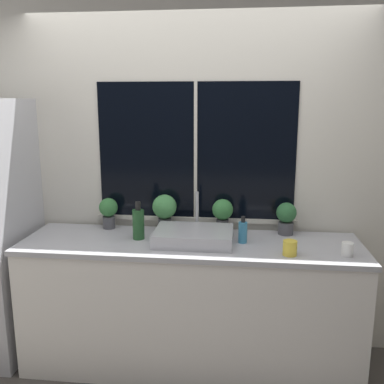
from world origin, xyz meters
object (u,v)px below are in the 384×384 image
object	(u,v)px
mug_yellow	(290,248)
sink	(194,236)
potted_plant_far_left	(109,211)
soap_bottle	(243,232)
potted_plant_center_left	(165,209)
mug_white	(347,249)
potted_plant_far_right	(286,217)
bottle_tall	(138,223)
potted_plant_center_right	(223,213)

from	to	relation	value
mug_yellow	sink	bearing A→B (deg)	163.79
sink	potted_plant_far_left	bearing A→B (deg)	159.40
sink	soap_bottle	world-z (taller)	sink
potted_plant_center_left	soap_bottle	size ratio (longest dim) A/B	1.46
soap_bottle	mug_white	bearing A→B (deg)	-16.18
sink	potted_plant_far_right	bearing A→B (deg)	21.56
sink	potted_plant_far_left	distance (m)	0.73
bottle_tall	sink	bearing A→B (deg)	-4.36
potted_plant_center_right	mug_yellow	world-z (taller)	potted_plant_center_right
potted_plant_far_left	potted_plant_center_left	bearing A→B (deg)	-0.00
potted_plant_far_right	mug_yellow	bearing A→B (deg)	-92.23
mug_white	potted_plant_center_left	bearing A→B (deg)	161.42
potted_plant_far_right	mug_yellow	xyz separation A→B (m)	(-0.02, -0.44, -0.08)
bottle_tall	potted_plant_center_left	bearing A→B (deg)	56.98
sink	potted_plant_far_left	world-z (taller)	sink
potted_plant_far_right	mug_yellow	distance (m)	0.44
mug_yellow	potted_plant_far_right	bearing A→B (deg)	87.77
potted_plant_center_right	mug_white	distance (m)	0.90
sink	bottle_tall	distance (m)	0.40
potted_plant_far_right	mug_yellow	world-z (taller)	potted_plant_far_right
potted_plant_center_left	potted_plant_center_right	size ratio (longest dim) A/B	1.09
potted_plant_far_left	potted_plant_center_right	xyz separation A→B (m)	(0.86, -0.00, 0.01)
sink	bottle_tall	xyz separation A→B (m)	(-0.39, 0.03, 0.07)
potted_plant_center_left	bottle_tall	bearing A→B (deg)	-123.02
potted_plant_center_right	mug_white	xyz separation A→B (m)	(0.79, -0.41, -0.10)
bottle_tall	mug_yellow	size ratio (longest dim) A/B	2.81
mug_yellow	potted_plant_center_right	bearing A→B (deg)	135.37
sink	mug_white	distance (m)	0.99
potted_plant_far_right	soap_bottle	bearing A→B (deg)	-144.16
sink	bottle_tall	size ratio (longest dim) A/B	1.98
potted_plant_center_left	potted_plant_center_right	world-z (taller)	potted_plant_center_left
potted_plant_far_left	potted_plant_far_right	distance (m)	1.32
potted_plant_far_right	mug_white	distance (m)	0.54
mug_white	potted_plant_far_right	bearing A→B (deg)	129.25
sink	potted_plant_center_left	xyz separation A→B (m)	(-0.25, 0.25, 0.12)
potted_plant_center_right	potted_plant_far_right	distance (m)	0.46
potted_plant_center_right	bottle_tall	xyz separation A→B (m)	(-0.58, -0.22, -0.04)
soap_bottle	mug_yellow	xyz separation A→B (m)	(0.29, -0.21, -0.03)
potted_plant_far_left	potted_plant_far_right	xyz separation A→B (m)	(1.32, -0.00, -0.01)
sink	potted_plant_far_left	xyz separation A→B (m)	(-0.68, 0.25, 0.09)
potted_plant_center_right	soap_bottle	size ratio (longest dim) A/B	1.34
potted_plant_center_left	bottle_tall	world-z (taller)	potted_plant_center_left
sink	potted_plant_center_left	distance (m)	0.37
sink	mug_yellow	distance (m)	0.65
potted_plant_center_right	mug_yellow	distance (m)	0.63
sink	mug_yellow	xyz separation A→B (m)	(0.63, -0.18, 0.00)
potted_plant_far_left	mug_white	bearing A→B (deg)	-13.98
potted_plant_center_left	sink	bearing A→B (deg)	-45.88
potted_plant_far_left	mug_white	world-z (taller)	potted_plant_far_left
potted_plant_far_left	potted_plant_far_right	size ratio (longest dim) A/B	1.00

